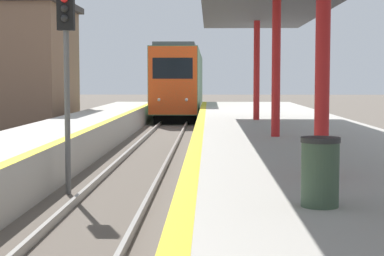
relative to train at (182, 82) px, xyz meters
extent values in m
cube|color=black|center=(0.00, 0.07, -2.03)|extent=(2.29, 20.70, 0.55)
cube|color=#477247|center=(0.00, 0.07, 0.12)|extent=(2.69, 23.00, 3.74)
cube|color=#E54C19|center=(0.00, -11.35, 0.12)|extent=(2.64, 0.16, 3.67)
cube|color=black|center=(0.00, -11.41, 0.77)|extent=(2.15, 0.06, 1.12)
cube|color=#59595E|center=(0.00, 0.07, 2.11)|extent=(2.29, 21.85, 0.24)
sphere|color=white|center=(-0.74, -11.41, -0.91)|extent=(0.18, 0.18, 0.18)
sphere|color=white|center=(0.74, -11.41, -0.91)|extent=(0.18, 0.18, 0.18)
cylinder|color=#595959|center=(-1.12, -31.94, -0.53)|extent=(0.12, 0.12, 3.55)
cube|color=black|center=(-1.12, -31.94, 1.70)|extent=(0.36, 0.20, 0.90)
sphere|color=black|center=(-1.12, -32.07, 1.70)|extent=(0.16, 0.16, 0.16)
sphere|color=black|center=(-1.12, -32.07, 1.50)|extent=(0.16, 0.16, 0.16)
cylinder|color=red|center=(3.69, -35.87, 0.51)|extent=(0.23, 0.23, 3.60)
cylinder|color=red|center=(3.69, -29.06, 0.51)|extent=(0.23, 0.23, 3.60)
cylinder|color=red|center=(3.69, -22.24, 0.51)|extent=(0.23, 0.23, 3.60)
cylinder|color=#384C38|center=(3.26, -38.25, -0.91)|extent=(0.44, 0.44, 0.76)
cylinder|color=#262626|center=(3.26, -38.25, -0.50)|extent=(0.46, 0.46, 0.06)
camera|label=1|loc=(1.96, -45.74, 0.22)|focal=60.00mm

